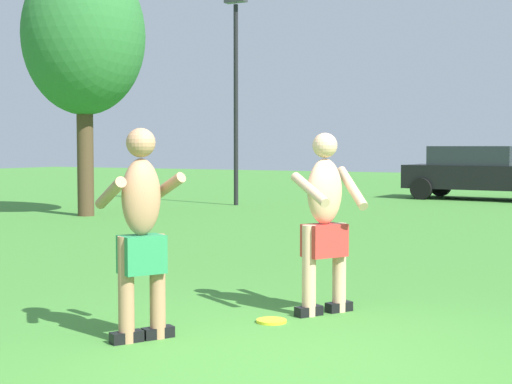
{
  "coord_description": "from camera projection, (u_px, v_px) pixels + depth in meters",
  "views": [
    {
      "loc": [
        2.47,
        -4.88,
        1.57
      ],
      "look_at": [
        -0.89,
        1.21,
        1.16
      ],
      "focal_mm": 54.26,
      "sensor_mm": 36.0,
      "label": 1
    }
  ],
  "objects": [
    {
      "name": "player_near",
      "position": [
        325.0,
        218.0,
        7.21
      ],
      "size": [
        0.73,
        0.84,
        1.7
      ],
      "color": "black",
      "rests_on": "ground_plane"
    },
    {
      "name": "car_black_mid_lot",
      "position": [
        479.0,
        172.0,
        22.86
      ],
      "size": [
        4.38,
        2.19,
        1.58
      ],
      "color": "black",
      "rests_on": "ground_plane"
    },
    {
      "name": "lamp_post",
      "position": [
        236.0,
        77.0,
        20.51
      ],
      "size": [
        0.6,
        0.24,
        5.57
      ],
      "color": "black",
      "rests_on": "ground_plane"
    },
    {
      "name": "player_in_green",
      "position": [
        141.0,
        229.0,
        6.23
      ],
      "size": [
        0.77,
        0.71,
        1.72
      ],
      "color": "black",
      "rests_on": "ground_plane"
    },
    {
      "name": "ground_plane",
      "position": [
        283.0,
        366.0,
        5.54
      ],
      "size": [
        80.0,
        80.0,
        0.0
      ],
      "primitive_type": "plane",
      "color": "#428433"
    },
    {
      "name": "frisbee",
      "position": [
        271.0,
        321.0,
        6.92
      ],
      "size": [
        0.28,
        0.28,
        0.03
      ],
      "primitive_type": "cylinder",
      "color": "yellow",
      "rests_on": "ground_plane"
    },
    {
      "name": "tree_right_field",
      "position": [
        84.0,
        37.0,
        17.28
      ],
      "size": [
        2.74,
        2.74,
        5.83
      ],
      "color": "#4C3823",
      "rests_on": "ground_plane"
    }
  ]
}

